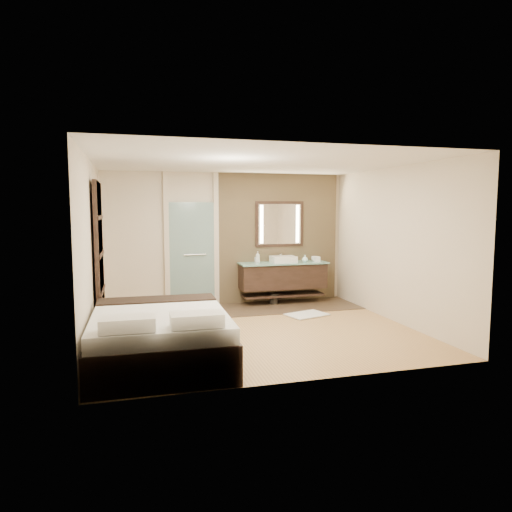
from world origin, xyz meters
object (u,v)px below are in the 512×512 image
object	(u,v)px
vanity	(283,276)
mirror_unit	(280,224)
waste_bin	(274,299)
bed	(160,337)

from	to	relation	value
vanity	mirror_unit	xyz separation A→B (m)	(0.00, 0.24, 1.07)
vanity	waste_bin	distance (m)	0.52
vanity	mirror_unit	world-z (taller)	mirror_unit
vanity	waste_bin	xyz separation A→B (m)	(-0.22, -0.07, -0.47)
waste_bin	bed	bearing A→B (deg)	-129.63
vanity	mirror_unit	bearing A→B (deg)	90.00
vanity	waste_bin	size ratio (longest dim) A/B	8.13
vanity	mirror_unit	size ratio (longest dim) A/B	1.75
vanity	bed	bearing A→B (deg)	-131.42
vanity	bed	distance (m)	4.11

